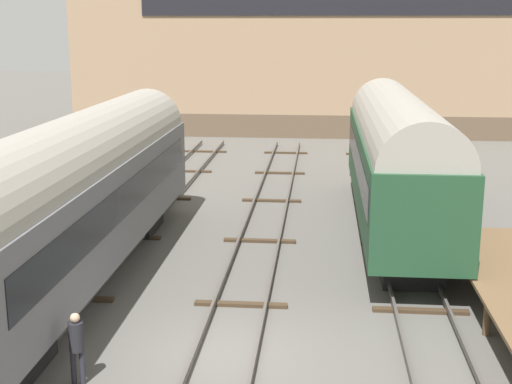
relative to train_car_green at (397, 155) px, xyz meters
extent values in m
plane|color=#56544F|center=(-4.93, -10.80, -2.96)|extent=(200.00, 200.00, 0.00)
cube|color=#4C4742|center=(-9.15, -10.80, -2.78)|extent=(0.08, 60.00, 0.16)
cube|color=#3D2D1E|center=(-9.87, -7.80, -2.91)|extent=(2.60, 0.24, 0.10)
cube|color=#3D2D1E|center=(-9.87, -1.80, -2.91)|extent=(2.60, 0.24, 0.10)
cube|color=#3D2D1E|center=(-9.87, 4.20, -2.91)|extent=(2.60, 0.24, 0.10)
cube|color=#3D2D1E|center=(-9.87, 10.20, -2.91)|extent=(2.60, 0.24, 0.10)
cube|color=#3D2D1E|center=(-9.87, 16.20, -2.91)|extent=(2.60, 0.24, 0.10)
cube|color=#4C4742|center=(-5.65, -10.80, -2.78)|extent=(0.08, 60.00, 0.16)
cube|color=#4C4742|center=(-4.22, -10.80, -2.78)|extent=(0.08, 60.00, 0.16)
cube|color=#3D2D1E|center=(-4.93, -7.80, -2.91)|extent=(2.60, 0.24, 0.10)
cube|color=#3D2D1E|center=(-4.93, -1.80, -2.91)|extent=(2.60, 0.24, 0.10)
cube|color=#3D2D1E|center=(-4.93, 4.20, -2.91)|extent=(2.60, 0.24, 0.10)
cube|color=#3D2D1E|center=(-4.93, 10.20, -2.91)|extent=(2.60, 0.24, 0.10)
cube|color=#3D2D1E|center=(-4.93, 16.20, -2.91)|extent=(2.60, 0.24, 0.10)
cube|color=#4C4742|center=(-0.72, -10.80, -2.78)|extent=(0.08, 60.00, 0.16)
cube|color=#4C4742|center=(0.72, -10.80, -2.78)|extent=(0.08, 60.00, 0.16)
cube|color=#3D2D1E|center=(0.00, -7.80, -2.91)|extent=(2.60, 0.24, 0.10)
cube|color=#3D2D1E|center=(0.00, -1.80, -2.91)|extent=(2.60, 0.24, 0.10)
cube|color=#3D2D1E|center=(0.00, 4.20, -2.91)|extent=(2.60, 0.24, 0.10)
cube|color=#3D2D1E|center=(0.00, 10.20, -2.91)|extent=(2.60, 0.24, 0.10)
cube|color=#3D2D1E|center=(0.00, 16.20, -2.91)|extent=(2.60, 0.24, 0.10)
cube|color=black|center=(0.00, 5.06, -2.46)|extent=(1.80, 2.40, 1.00)
cube|color=black|center=(0.00, -5.06, -2.46)|extent=(1.80, 2.40, 1.00)
cube|color=#1E4228|center=(0.00, 0.00, -0.55)|extent=(2.92, 15.57, 2.82)
cube|color=black|center=(0.00, 0.00, -0.21)|extent=(2.96, 14.32, 1.02)
cylinder|color=gray|center=(0.00, 0.00, 0.86)|extent=(2.77, 15.26, 2.77)
cube|color=black|center=(-9.87, -0.73, -2.46)|extent=(1.80, 2.40, 1.00)
cube|color=slate|center=(-9.87, -6.50, -0.59)|extent=(2.89, 17.76, 2.74)
cube|color=black|center=(-9.87, -6.50, -0.26)|extent=(2.93, 16.34, 0.99)
cylinder|color=gray|center=(-9.87, -6.50, 0.78)|extent=(2.74, 17.40, 2.74)
cylinder|color=brown|center=(1.47, -2.65, -2.53)|extent=(0.20, 0.20, 0.85)
cylinder|color=brown|center=(1.47, -9.09, -2.53)|extent=(0.20, 0.20, 0.85)
cylinder|color=#282833|center=(-8.07, -12.49, -2.57)|extent=(0.12, 0.12, 0.79)
cylinder|color=#282833|center=(-7.87, -12.49, -2.57)|extent=(0.12, 0.12, 0.79)
cylinder|color=#232328|center=(-7.97, -12.49, -1.85)|extent=(0.32, 0.32, 0.65)
sphere|color=tan|center=(-7.97, -12.49, -1.42)|extent=(0.21, 0.21, 0.21)
cube|color=brown|center=(-2.80, 27.62, -2.16)|extent=(34.85, 10.91, 1.60)
cube|color=#9E7F60|center=(-2.80, 27.62, 5.83)|extent=(34.85, 10.91, 14.38)
cube|color=black|center=(-2.80, 22.12, 5.83)|extent=(24.39, 0.10, 1.20)
camera|label=1|loc=(-2.79, -26.28, 4.73)|focal=50.00mm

